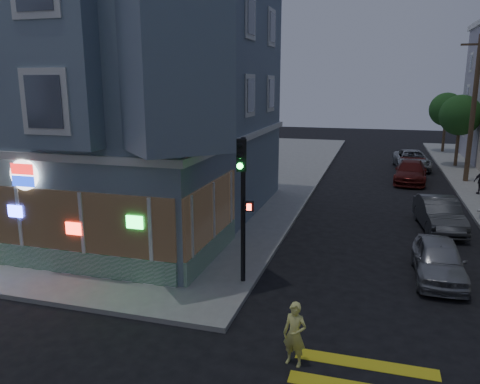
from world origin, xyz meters
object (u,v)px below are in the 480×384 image
at_px(parked_car_d, 412,160).
at_px(traffic_signal, 243,187).
at_px(utility_pole, 474,107).
at_px(street_tree_far, 446,110).
at_px(parked_car_c, 411,172).
at_px(running_child, 295,334).
at_px(parked_car_a, 439,260).
at_px(street_tree_near, 460,115).
at_px(parked_car_b, 439,214).

relative_size(parked_car_d, traffic_signal, 1.10).
bearing_deg(parked_car_d, utility_pole, -60.09).
bearing_deg(street_tree_far, parked_car_c, -103.65).
bearing_deg(utility_pole, running_child, -107.23).
relative_size(street_tree_far, parked_car_a, 1.39).
distance_m(parked_car_d, traffic_signal, 24.46).
bearing_deg(parked_car_d, street_tree_near, 21.72).
xyz_separation_m(parked_car_b, parked_car_c, (-0.62, 10.18, -0.02)).
bearing_deg(parked_car_a, parked_car_d, 88.59).
relative_size(parked_car_c, traffic_signal, 1.03).
bearing_deg(running_child, utility_pole, 86.98).
bearing_deg(utility_pole, traffic_signal, -116.12).
bearing_deg(street_tree_far, street_tree_near, -90.00).
height_order(parked_car_a, parked_car_d, parked_car_d).
bearing_deg(traffic_signal, parked_car_b, 32.54).
distance_m(utility_pole, running_child, 24.23).
bearing_deg(parked_car_b, running_child, -116.67).
bearing_deg(parked_car_d, running_child, -103.33).
bearing_deg(parked_car_b, parked_car_c, 86.77).
bearing_deg(street_tree_far, traffic_signal, -106.13).
xyz_separation_m(street_tree_far, parked_car_b, (-2.98, -25.00, -3.23)).
height_order(utility_pole, parked_car_b, utility_pole).
height_order(street_tree_far, parked_car_c, street_tree_far).
height_order(street_tree_near, parked_car_b, street_tree_near).
xyz_separation_m(street_tree_near, running_child, (-7.28, -28.81, -3.18)).
xyz_separation_m(parked_car_b, traffic_signal, (-6.59, -8.11, 2.53)).
bearing_deg(street_tree_near, running_child, -104.17).
distance_m(utility_pole, traffic_signal, 21.35).
bearing_deg(street_tree_far, parked_car_d, -108.61).
bearing_deg(parked_car_a, traffic_signal, -158.45).
distance_m(parked_car_b, parked_car_d, 15.38).
relative_size(street_tree_near, street_tree_far, 1.00).
bearing_deg(running_child, parked_car_d, 95.78).
xyz_separation_m(street_tree_near, parked_car_d, (-3.24, -1.62, -3.24)).
relative_size(parked_car_c, parked_car_d, 0.94).
bearing_deg(street_tree_near, parked_car_a, -99.01).
relative_size(utility_pole, parked_car_a, 2.36).
distance_m(utility_pole, parked_car_d, 6.72).
bearing_deg(parked_car_d, traffic_signal, -109.98).
distance_m(utility_pole, parked_car_b, 12.07).
xyz_separation_m(utility_pole, parked_car_c, (-3.40, -0.82, -4.11)).
height_order(parked_car_a, parked_car_b, parked_car_b).
bearing_deg(running_child, parked_car_b, 84.24).
height_order(running_child, parked_car_b, running_child).
height_order(parked_car_c, parked_car_d, parked_car_d).
bearing_deg(parked_car_c, parked_car_a, -84.84).
distance_m(running_child, parked_car_c, 22.29).
distance_m(street_tree_far, parked_car_b, 25.39).
relative_size(parked_car_a, parked_car_d, 0.76).
bearing_deg(parked_car_a, utility_pole, 78.06).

